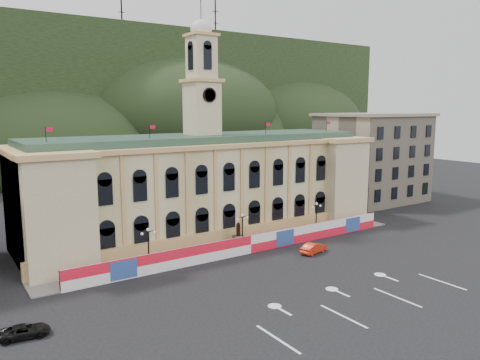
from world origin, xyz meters
TOP-DOWN VIEW (x-y plane):
  - ground at (0.00, 0.00)m, footprint 260.00×260.00m
  - lane_markings at (0.00, -5.00)m, footprint 26.00×10.00m
  - hill_ridge at (0.03, 121.99)m, footprint 230.00×80.00m
  - city_hall at (0.00, 27.63)m, footprint 56.20×17.60m
  - side_building_right at (43.00, 30.93)m, footprint 21.00×17.00m
  - hoarding_fence at (0.06, 15.07)m, footprint 50.00×0.44m
  - pavement at (0.00, 17.75)m, footprint 56.00×5.50m
  - statue at (0.00, 18.00)m, footprint 1.40×1.40m
  - lamp_left at (-14.00, 17.00)m, footprint 1.96×0.44m
  - lamp_center at (0.00, 17.00)m, footprint 1.96×0.44m
  - lamp_right at (14.00, 17.00)m, footprint 1.96×0.44m
  - red_sedan at (7.21, 10.22)m, footprint 3.35×5.03m
  - black_suv at (-30.00, 6.52)m, footprint 3.04×4.69m

SIDE VIEW (x-z plane):
  - ground at x=0.00m, z-range 0.00..0.00m
  - lane_markings at x=0.00m, z-range -0.01..0.01m
  - pavement at x=0.00m, z-range 0.00..0.16m
  - black_suv at x=-30.00m, z-range 0.00..1.16m
  - red_sedan at x=7.21m, z-range 0.00..1.45m
  - statue at x=0.00m, z-range -0.67..3.05m
  - hoarding_fence at x=0.06m, z-range 0.00..2.50m
  - lamp_left at x=-14.00m, z-range 0.50..5.65m
  - lamp_center at x=0.00m, z-range 0.50..5.65m
  - lamp_right at x=14.00m, z-range 0.50..5.65m
  - city_hall at x=0.00m, z-range -10.70..26.40m
  - side_building_right at x=43.00m, z-range 0.03..18.63m
  - hill_ridge at x=0.03m, z-range -12.52..51.48m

